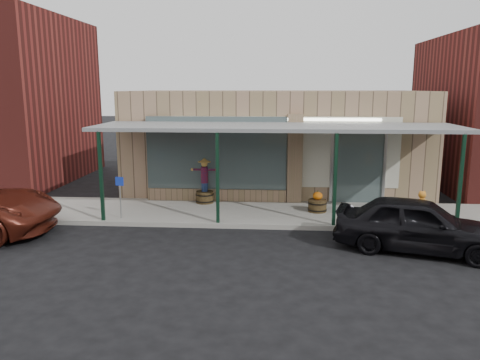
# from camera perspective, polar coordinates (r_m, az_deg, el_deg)

# --- Properties ---
(ground) EXTENTS (120.00, 120.00, 0.00)m
(ground) POSITION_cam_1_polar(r_m,az_deg,el_deg) (12.72, 4.31, -8.73)
(ground) COLOR black
(ground) RESTS_ON ground
(sidewalk) EXTENTS (40.00, 3.20, 0.15)m
(sidewalk) POSITION_cam_1_polar(r_m,az_deg,el_deg) (16.13, 4.30, -4.12)
(sidewalk) COLOR gray
(sidewalk) RESTS_ON ground
(storefront) EXTENTS (12.00, 6.25, 4.20)m
(storefront) POSITION_cam_1_polar(r_m,az_deg,el_deg) (20.25, 4.37, 4.82)
(storefront) COLOR #9A785E
(storefront) RESTS_ON ground
(awning) EXTENTS (12.00, 3.00, 3.04)m
(awning) POSITION_cam_1_polar(r_m,az_deg,el_deg) (15.58, 4.45, 6.31)
(awning) COLOR slate
(awning) RESTS_ON ground
(block_buildings_near) EXTENTS (61.00, 8.00, 8.00)m
(block_buildings_near) POSITION_cam_1_polar(r_m,az_deg,el_deg) (21.27, 9.92, 9.51)
(block_buildings_near) COLOR maroon
(block_buildings_near) RESTS_ON ground
(barrel_scarecrow) EXTENTS (1.01, 0.77, 1.67)m
(barrel_scarecrow) POSITION_cam_1_polar(r_m,az_deg,el_deg) (17.23, -4.33, -0.95)
(barrel_scarecrow) COLOR #49381D
(barrel_scarecrow) RESTS_ON sidewalk
(barrel_pumpkin) EXTENTS (0.75, 0.75, 0.74)m
(barrel_pumpkin) POSITION_cam_1_polar(r_m,az_deg,el_deg) (16.24, 9.41, -2.91)
(barrel_pumpkin) COLOR #49381D
(barrel_pumpkin) RESTS_ON sidewalk
(handicap_sign) EXTENTS (0.28, 0.07, 1.37)m
(handicap_sign) POSITION_cam_1_polar(r_m,az_deg,el_deg) (15.54, -14.42, -1.41)
(handicap_sign) COLOR gray
(handicap_sign) RESTS_ON sidewalk
(parked_sedan) EXTENTS (4.65, 2.89, 1.48)m
(parked_sedan) POSITION_cam_1_polar(r_m,az_deg,el_deg) (13.41, 20.87, -5.08)
(parked_sedan) COLOR black
(parked_sedan) RESTS_ON ground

